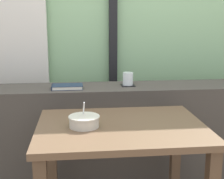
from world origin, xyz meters
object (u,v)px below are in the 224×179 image
breakfast_table (121,145)px  coaster_square (128,85)px  soup_bowl (84,121)px  juice_glass (128,79)px  closed_book (67,87)px

breakfast_table → coaster_square: size_ratio=9.31×
coaster_square → soup_bowl: soup_bowl is taller
juice_glass → closed_book: bearing=-173.0°
closed_book → juice_glass: bearing=7.0°
breakfast_table → coaster_square: bearing=78.0°
juice_glass → breakfast_table: bearing=-102.0°
coaster_square → soup_bowl: size_ratio=0.59×
juice_glass → soup_bowl: juice_glass is taller
closed_book → soup_bowl: bearing=-79.8°
breakfast_table → juice_glass: (0.14, 0.64, 0.25)m
juice_glass → soup_bowl: size_ratio=0.56×
breakfast_table → soup_bowl: (-0.21, -0.01, 0.15)m
juice_glass → closed_book: juice_glass is taller
breakfast_table → soup_bowl: soup_bowl is taller
breakfast_table → soup_bowl: size_ratio=5.51×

